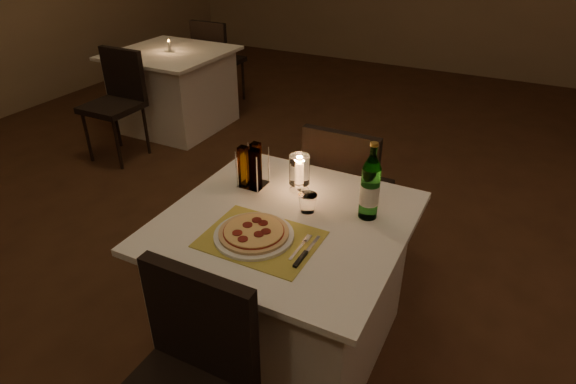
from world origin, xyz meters
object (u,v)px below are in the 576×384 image
at_px(chair_far, 345,184).
at_px(neighbor_table_left, 175,89).
at_px(pizza, 254,232).
at_px(tumbler, 308,203).
at_px(chair_near, 186,373).
at_px(main_table, 286,285).
at_px(water_bottle, 370,188).
at_px(hurricane_candle, 299,171).
at_px(plate, 254,235).

distance_m(chair_far, neighbor_table_left, 2.61).
distance_m(pizza, tumbler, 0.30).
xyz_separation_m(chair_near, pizza, (-0.05, 0.53, 0.22)).
xyz_separation_m(tumbler, neighbor_table_left, (-2.31, 1.91, -0.41)).
distance_m(main_table, water_bottle, 0.61).
bearing_deg(water_bottle, hurricane_candle, 170.81).
distance_m(chair_far, hurricane_candle, 0.57).
relative_size(chair_far, neighbor_table_left, 0.90).
relative_size(chair_near, hurricane_candle, 4.92).
height_order(chair_near, tumbler, chair_near).
xyz_separation_m(chair_near, hurricane_candle, (-0.05, 0.95, 0.30)).
height_order(chair_far, tumbler, chair_far).
distance_m(chair_far, pizza, 0.92).
distance_m(chair_far, water_bottle, 0.70).
bearing_deg(chair_far, neighbor_table_left, 150.09).
height_order(pizza, neighbor_table_left, pizza).
distance_m(plate, hurricane_candle, 0.42).
relative_size(pizza, hurricane_candle, 1.53).
bearing_deg(hurricane_candle, tumbler, -51.97).
relative_size(tumbler, water_bottle, 0.24).
bearing_deg(pizza, chair_far, 86.79).
relative_size(water_bottle, hurricane_candle, 1.87).
distance_m(water_bottle, hurricane_candle, 0.36).
xyz_separation_m(main_table, chair_far, (0.00, 0.71, 0.18)).
xyz_separation_m(pizza, water_bottle, (0.35, 0.35, 0.11)).
bearing_deg(main_table, tumbler, 59.77).
bearing_deg(pizza, hurricane_candle, 90.00).
height_order(plate, neighbor_table_left, plate).
distance_m(plate, neighbor_table_left, 3.13).
bearing_deg(main_table, plate, -105.52).
relative_size(tumbler, neighbor_table_left, 0.08).
bearing_deg(hurricane_candle, main_table, -77.78).
bearing_deg(water_bottle, chair_near, -108.69).
height_order(pizza, water_bottle, water_bottle).
distance_m(tumbler, water_bottle, 0.27).
relative_size(main_table, hurricane_candle, 5.47).
bearing_deg(water_bottle, neighbor_table_left, 144.30).
height_order(chair_far, plate, chair_far).
distance_m(chair_near, chair_far, 1.43).
distance_m(chair_near, hurricane_candle, 0.99).
bearing_deg(pizza, water_bottle, 45.32).
xyz_separation_m(chair_far, hurricane_candle, (-0.05, -0.48, 0.30)).
xyz_separation_m(water_bottle, neighbor_table_left, (-2.55, 1.84, -0.50)).
height_order(plate, water_bottle, water_bottle).
height_order(chair_near, chair_far, same).
height_order(hurricane_candle, neighbor_table_left, hurricane_candle).
relative_size(chair_near, plate, 2.81).
distance_m(main_table, hurricane_candle, 0.53).
distance_m(main_table, chair_near, 0.74).
relative_size(plate, pizza, 1.14).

